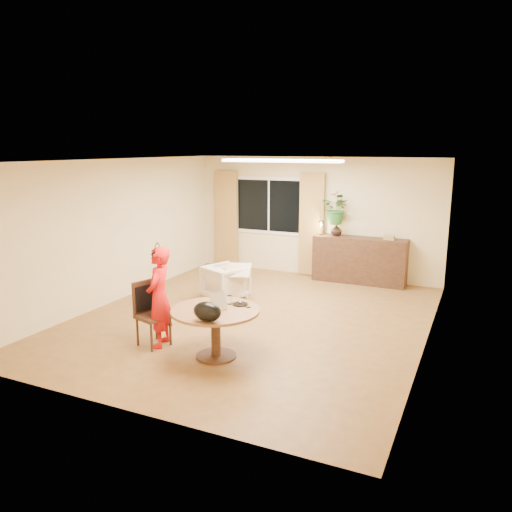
{
  "coord_description": "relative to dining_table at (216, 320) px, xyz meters",
  "views": [
    {
      "loc": [
        3.35,
        -7.15,
        2.81
      ],
      "look_at": [
        0.16,
        -0.2,
        1.13
      ],
      "focal_mm": 35.0,
      "sensor_mm": 36.0,
      "label": 1
    }
  ],
  "objects": [
    {
      "name": "laptop",
      "position": [
        -0.09,
        0.02,
        0.27
      ],
      "size": [
        0.45,
        0.37,
        0.26
      ],
      "primitive_type": null,
      "rotation": [
        0.0,
        0.0,
        -0.34
      ],
      "color": "#B7B7BC",
      "rests_on": "dining_table"
    },
    {
      "name": "dining_chair",
      "position": [
        -1.01,
        -0.01,
        -0.07
      ],
      "size": [
        0.55,
        0.52,
        0.93
      ],
      "primitive_type": null,
      "rotation": [
        0.0,
        0.0,
        -0.3
      ],
      "color": "black",
      "rests_on": "floor"
    },
    {
      "name": "wall_back",
      "position": [
        -0.2,
        4.85,
        0.76
      ],
      "size": [
        5.5,
        0.0,
        5.5
      ],
      "primitive_type": "plane",
      "rotation": [
        1.57,
        0.0,
        0.0
      ],
      "color": "beige",
      "rests_on": "floor"
    },
    {
      "name": "dining_table",
      "position": [
        0.0,
        0.0,
        0.0
      ],
      "size": [
        1.2,
        1.2,
        0.68
      ],
      "color": "brown",
      "rests_on": "floor"
    },
    {
      "name": "wine_glass",
      "position": [
        0.37,
        0.25,
        0.24
      ],
      "size": [
        0.07,
        0.07,
        0.18
      ],
      "primitive_type": null,
      "rotation": [
        0.0,
        0.0,
        0.11
      ],
      "color": "white",
      "rests_on": "dining_table"
    },
    {
      "name": "desk_lamp",
      "position": [
        0.03,
        4.56,
        0.59
      ],
      "size": [
        0.16,
        0.16,
        0.32
      ],
      "primitive_type": null,
      "rotation": [
        0.0,
        0.0,
        -0.26
      ],
      "color": "black",
      "rests_on": "sideboard"
    },
    {
      "name": "ceiling",
      "position": [
        -0.2,
        1.6,
        2.06
      ],
      "size": [
        6.5,
        6.5,
        0.0
      ],
      "primitive_type": "plane",
      "rotation": [
        3.14,
        0.0,
        0.0
      ],
      "color": "white",
      "rests_on": "wall_back"
    },
    {
      "name": "curtain_left",
      "position": [
        -2.35,
        4.76,
        0.61
      ],
      "size": [
        0.55,
        0.08,
        2.25
      ],
      "primitive_type": "cube",
      "color": "olive",
      "rests_on": "wall_back"
    },
    {
      "name": "wall_left",
      "position": [
        -2.95,
        1.6,
        0.76
      ],
      "size": [
        0.0,
        6.5,
        6.5
      ],
      "primitive_type": "plane",
      "rotation": [
        1.57,
        0.0,
        1.57
      ],
      "color": "beige",
      "rests_on": "floor"
    },
    {
      "name": "bouquet",
      "position": [
        0.34,
        4.61,
        1.01
      ],
      "size": [
        0.72,
        0.67,
        0.66
      ],
      "primitive_type": "imported",
      "rotation": [
        0.0,
        0.0,
        -0.31
      ],
      "color": "#356E29",
      "rests_on": "vase"
    },
    {
      "name": "vase",
      "position": [
        0.35,
        4.61,
        0.55
      ],
      "size": [
        0.25,
        0.25,
        0.25
      ],
      "primitive_type": "imported",
      "rotation": [
        0.0,
        0.0,
        -0.05
      ],
      "color": "black",
      "rests_on": "sideboard"
    },
    {
      "name": "child",
      "position": [
        -0.93,
        0.03,
        0.19
      ],
      "size": [
        0.6,
        0.46,
        1.45
      ],
      "primitive_type": "imported",
      "rotation": [
        0.0,
        0.0,
        -1.32
      ],
      "color": "#B6300E",
      "rests_on": "floor"
    },
    {
      "name": "window",
      "position": [
        -1.3,
        4.83,
        0.96
      ],
      "size": [
        1.7,
        0.03,
        1.3
      ],
      "color": "white",
      "rests_on": "wall_back"
    },
    {
      "name": "tumbler",
      "position": [
        0.06,
        0.29,
        0.21
      ],
      "size": [
        0.08,
        0.08,
        0.12
      ],
      "primitive_type": null,
      "rotation": [
        0.0,
        0.0,
        -0.0
      ],
      "color": "white",
      "rests_on": "dining_table"
    },
    {
      "name": "pot_lid",
      "position": [
        0.21,
        0.31,
        0.16
      ],
      "size": [
        0.24,
        0.24,
        0.03
      ],
      "primitive_type": null,
      "rotation": [
        0.0,
        0.0,
        0.14
      ],
      "color": "white",
      "rests_on": "dining_table"
    },
    {
      "name": "floor",
      "position": [
        -0.2,
        1.6,
        -0.54
      ],
      "size": [
        6.5,
        6.5,
        0.0
      ],
      "primitive_type": "plane",
      "color": "brown",
      "rests_on": "ground"
    },
    {
      "name": "armchair",
      "position": [
        -1.14,
        2.42,
        -0.21
      ],
      "size": [
        0.92,
        0.93,
        0.65
      ],
      "primitive_type": "imported",
      "rotation": [
        0.0,
        0.0,
        2.73
      ],
      "color": "beige",
      "rests_on": "floor"
    },
    {
      "name": "handbag",
      "position": [
        0.14,
        -0.45,
        0.27
      ],
      "size": [
        0.4,
        0.26,
        0.25
      ],
      "primitive_type": null,
      "rotation": [
        0.0,
        0.0,
        -0.1
      ],
      "color": "black",
      "rests_on": "dining_table"
    },
    {
      "name": "ceiling_panel",
      "position": [
        -0.2,
        2.8,
        2.03
      ],
      "size": [
        2.2,
        0.35,
        0.05
      ],
      "primitive_type": "cube",
      "color": "white",
      "rests_on": "ceiling"
    },
    {
      "name": "wall_right",
      "position": [
        2.55,
        1.6,
        0.76
      ],
      "size": [
        0.0,
        6.5,
        6.5
      ],
      "primitive_type": "plane",
      "rotation": [
        1.57,
        0.0,
        -1.57
      ],
      "color": "beige",
      "rests_on": "floor"
    },
    {
      "name": "book_stack",
      "position": [
        1.45,
        4.61,
        0.47
      ],
      "size": [
        0.26,
        0.22,
        0.09
      ],
      "primitive_type": null,
      "rotation": [
        0.0,
        0.0,
        -0.31
      ],
      "color": "olive",
      "rests_on": "sideboard"
    },
    {
      "name": "throw",
      "position": [
        -0.86,
        2.4,
        0.13
      ],
      "size": [
        0.61,
        0.67,
        0.03
      ],
      "primitive_type": null,
      "rotation": [
        0.0,
        0.0,
        0.34
      ],
      "color": "beige",
      "rests_on": "armchair"
    },
    {
      "name": "sideboard",
      "position": [
        0.87,
        4.61,
        -0.05
      ],
      "size": [
        1.93,
        0.47,
        0.96
      ],
      "primitive_type": "cube",
      "color": "black",
      "rests_on": "floor"
    },
    {
      "name": "curtain_right",
      "position": [
        -0.25,
        4.76,
        0.61
      ],
      "size": [
        0.55,
        0.08,
        2.25
      ],
      "primitive_type": "cube",
      "color": "olive",
      "rests_on": "wall_back"
    }
  ]
}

